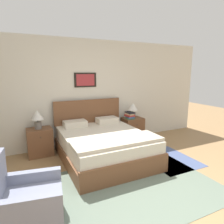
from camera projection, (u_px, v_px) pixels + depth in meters
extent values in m
plane|color=#99754C|center=(156.00, 213.00, 2.62)|extent=(16.00, 16.00, 0.00)
cube|color=beige|center=(84.00, 93.00, 4.94)|extent=(7.06, 0.06, 2.60)
cube|color=black|center=(85.00, 80.00, 4.85)|extent=(0.55, 0.02, 0.35)
cube|color=#9E2D33|center=(86.00, 80.00, 4.84)|extent=(0.45, 0.00, 0.28)
cube|color=slate|center=(137.00, 185.00, 3.26)|extent=(2.57, 1.97, 0.01)
cube|color=#47567F|center=(169.00, 159.00, 4.24)|extent=(0.97, 1.20, 0.01)
cube|color=brown|center=(104.00, 153.00, 4.22)|extent=(1.69, 2.03, 0.28)
cube|color=brown|center=(128.00, 164.00, 3.31)|extent=(1.69, 0.06, 0.08)
cube|color=beige|center=(104.00, 140.00, 4.16)|extent=(1.62, 1.95, 0.29)
cube|color=brown|center=(88.00, 111.00, 4.95)|extent=(1.69, 0.06, 0.58)
cube|color=#B2A893|center=(118.00, 141.00, 3.57)|extent=(1.65, 0.57, 0.06)
cube|color=beige|center=(75.00, 124.00, 4.62)|extent=(0.52, 0.32, 0.14)
cube|color=beige|center=(107.00, 120.00, 4.96)|extent=(0.52, 0.32, 0.14)
cube|color=gray|center=(29.00, 211.00, 2.34)|extent=(0.87, 0.80, 0.44)
cube|color=gray|center=(30.00, 177.00, 2.56)|extent=(0.78, 0.23, 0.14)
cube|color=gray|center=(24.00, 205.00, 2.01)|extent=(0.78, 0.23, 0.14)
cube|color=brown|center=(40.00, 142.00, 4.41)|extent=(0.53, 0.41, 0.61)
sphere|color=#332D28|center=(41.00, 137.00, 4.18)|extent=(0.02, 0.02, 0.02)
cube|color=brown|center=(133.00, 129.00, 5.42)|extent=(0.53, 0.41, 0.61)
sphere|color=#332D28|center=(137.00, 125.00, 5.19)|extent=(0.02, 0.02, 0.02)
cylinder|color=slate|center=(38.00, 125.00, 4.33)|extent=(0.15, 0.15, 0.15)
cylinder|color=slate|center=(38.00, 121.00, 4.31)|extent=(0.02, 0.02, 0.06)
cone|color=silver|center=(37.00, 115.00, 4.28)|extent=(0.27, 0.27, 0.20)
cylinder|color=slate|center=(133.00, 115.00, 5.34)|extent=(0.15, 0.15, 0.15)
cylinder|color=slate|center=(133.00, 111.00, 5.32)|extent=(0.02, 0.02, 0.06)
cone|color=silver|center=(133.00, 107.00, 5.29)|extent=(0.27, 0.27, 0.20)
cube|color=#4C7551|center=(130.00, 118.00, 5.26)|extent=(0.21, 0.22, 0.03)
cube|color=#335693|center=(130.00, 117.00, 5.26)|extent=(0.18, 0.26, 0.04)
cube|color=#B7332D|center=(130.00, 115.00, 5.25)|extent=(0.23, 0.24, 0.04)
cube|color=beige|center=(130.00, 114.00, 5.24)|extent=(0.16, 0.23, 0.04)
cube|color=#232328|center=(130.00, 113.00, 5.24)|extent=(0.16, 0.27, 0.04)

